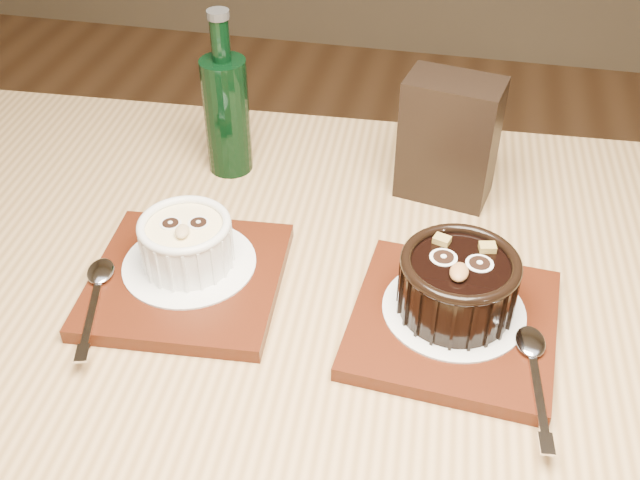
# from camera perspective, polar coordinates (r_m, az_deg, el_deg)

# --- Properties ---
(table) EXTENTS (1.24, 0.86, 0.75)m
(table) POSITION_cam_1_polar(r_m,az_deg,el_deg) (0.75, 0.42, -12.59)
(table) COLOR #9D7444
(table) RESTS_ON ground
(tray_left) EXTENTS (0.19, 0.19, 0.01)m
(tray_left) POSITION_cam_1_polar(r_m,az_deg,el_deg) (0.74, -10.11, -2.98)
(tray_left) COLOR #4C1C0C
(tray_left) RESTS_ON table
(doily_left) EXTENTS (0.13, 0.13, 0.00)m
(doily_left) POSITION_cam_1_polar(r_m,az_deg,el_deg) (0.74, -9.91, -1.75)
(doily_left) COLOR white
(doily_left) RESTS_ON tray_left
(ramekin_white) EXTENTS (0.09, 0.09, 0.05)m
(ramekin_white) POSITION_cam_1_polar(r_m,az_deg,el_deg) (0.72, -10.16, -0.05)
(ramekin_white) COLOR white
(ramekin_white) RESTS_ON doily_left
(spoon_left) EXTENTS (0.06, 0.14, 0.01)m
(spoon_left) POSITION_cam_1_polar(r_m,az_deg,el_deg) (0.72, -16.78, -4.10)
(spoon_left) COLOR silver
(spoon_left) RESTS_ON tray_left
(tray_right) EXTENTS (0.19, 0.19, 0.01)m
(tray_right) POSITION_cam_1_polar(r_m,az_deg,el_deg) (0.69, 10.09, -6.27)
(tray_right) COLOR #4C1C0C
(tray_right) RESTS_ON table
(doily_right) EXTENTS (0.13, 0.13, 0.00)m
(doily_right) POSITION_cam_1_polar(r_m,az_deg,el_deg) (0.69, 10.15, -5.22)
(doily_right) COLOR white
(doily_right) RESTS_ON tray_right
(ramekin_dark) EXTENTS (0.11, 0.11, 0.06)m
(ramekin_dark) POSITION_cam_1_polar(r_m,az_deg,el_deg) (0.67, 10.47, -3.16)
(ramekin_dark) COLOR black
(ramekin_dark) RESTS_ON doily_right
(spoon_right) EXTENTS (0.04, 0.14, 0.01)m
(spoon_right) POSITION_cam_1_polar(r_m,az_deg,el_deg) (0.65, 16.10, -9.66)
(spoon_right) COLOR silver
(spoon_right) RESTS_ON tray_right
(condiment_stand) EXTENTS (0.11, 0.08, 0.14)m
(condiment_stand) POSITION_cam_1_polar(r_m,az_deg,el_deg) (0.83, 9.79, 7.58)
(condiment_stand) COLOR black
(condiment_stand) RESTS_ON table
(green_bottle) EXTENTS (0.05, 0.05, 0.19)m
(green_bottle) POSITION_cam_1_polar(r_m,az_deg,el_deg) (0.86, -7.13, 9.69)
(green_bottle) COLOR black
(green_bottle) RESTS_ON table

